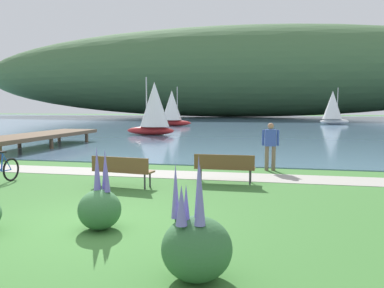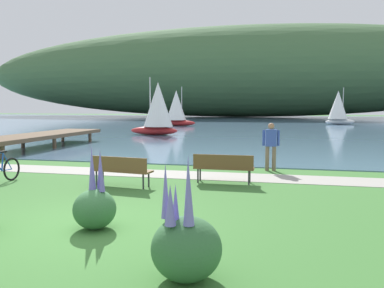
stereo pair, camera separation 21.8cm
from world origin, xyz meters
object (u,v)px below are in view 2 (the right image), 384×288
object	(u,v)px
sailboat_mid_bay	(158,108)
sailboat_toward_hillside	(338,107)
park_bench_further_along	(121,169)
person_at_shoreline	(271,144)
park_bench_near_camera	(224,166)
sailboat_nearest_to_shore	(177,107)

from	to	relation	value
sailboat_mid_bay	sailboat_toward_hillside	world-z (taller)	sailboat_toward_hillside
park_bench_further_along	sailboat_mid_bay	xyz separation A→B (m)	(-4.90, 18.80, 1.65)
sailboat_toward_hillside	person_at_shoreline	bearing A→B (deg)	-101.36
park_bench_near_camera	sailboat_nearest_to_shore	bearing A→B (deg)	107.33
park_bench_further_along	sailboat_mid_bay	size ratio (longest dim) A/B	0.41
person_at_shoreline	park_bench_near_camera	bearing A→B (deg)	-116.98
person_at_shoreline	sailboat_toward_hillside	xyz separation A→B (m)	(7.39, 36.79, 1.21)
sailboat_mid_bay	sailboat_nearest_to_shore	bearing A→B (deg)	99.01
person_at_shoreline	sailboat_nearest_to_shore	size ratio (longest dim) A/B	0.38
person_at_shoreline	sailboat_toward_hillside	size ratio (longest dim) A/B	0.38
park_bench_further_along	sailboat_nearest_to_shore	world-z (taller)	sailboat_nearest_to_shore
park_bench_near_camera	sailboat_nearest_to_shore	world-z (taller)	sailboat_nearest_to_shore
sailboat_mid_bay	sailboat_toward_hillside	xyz separation A→B (m)	(16.42, 21.73, 0.01)
park_bench_near_camera	sailboat_mid_bay	world-z (taller)	sailboat_mid_bay
sailboat_nearest_to_shore	sailboat_toward_hillside	size ratio (longest dim) A/B	0.98
park_bench_further_along	sailboat_toward_hillside	xyz separation A→B (m)	(11.53, 40.53, 1.66)
sailboat_toward_hillside	park_bench_further_along	bearing A→B (deg)	-105.88
person_at_shoreline	sailboat_mid_bay	distance (m)	17.60
sailboat_mid_bay	sailboat_toward_hillside	size ratio (longest dim) A/B	0.99
person_at_shoreline	sailboat_mid_bay	size ratio (longest dim) A/B	0.38
sailboat_toward_hillside	sailboat_nearest_to_shore	bearing A→B (deg)	-158.25
person_at_shoreline	park_bench_further_along	bearing A→B (deg)	-137.91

